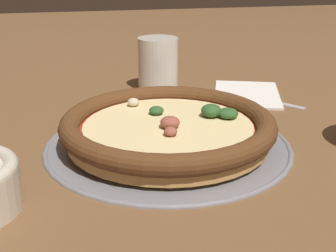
% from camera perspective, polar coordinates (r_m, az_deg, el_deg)
% --- Properties ---
extents(ground_plane, '(3.00, 3.00, 0.00)m').
position_cam_1_polar(ground_plane, '(0.65, 0.00, -2.40)').
color(ground_plane, brown).
extents(pizza_tray, '(0.34, 0.34, 0.01)m').
position_cam_1_polar(pizza_tray, '(0.65, 0.00, -2.14)').
color(pizza_tray, gray).
rests_on(pizza_tray, ground_plane).
extents(pizza, '(0.30, 0.30, 0.04)m').
position_cam_1_polar(pizza, '(0.64, 0.04, -0.12)').
color(pizza, tan).
rests_on(pizza, pizza_tray).
extents(drinking_cup, '(0.08, 0.08, 0.10)m').
position_cam_1_polar(drinking_cup, '(0.90, -1.23, 7.52)').
color(drinking_cup, silver).
rests_on(drinking_cup, ground_plane).
extents(napkin, '(0.19, 0.17, 0.01)m').
position_cam_1_polar(napkin, '(0.89, 9.59, 3.97)').
color(napkin, white).
rests_on(napkin, ground_plane).
extents(fork, '(0.15, 0.12, 0.00)m').
position_cam_1_polar(fork, '(0.87, 10.41, 3.49)').
color(fork, '#B7B7BC').
rests_on(fork, ground_plane).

